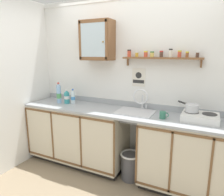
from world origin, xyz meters
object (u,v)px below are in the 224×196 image
hot_plate_stove (200,117)px  wall_cabinet (97,40)px  sink (136,112)px  saucepan (192,108)px  bottle_water_clear_1 (73,97)px  bottle_water_blue_2 (59,94)px  warning_sign (139,78)px  mug (163,115)px  bottle_detergent_teal_0 (67,97)px  trash_bin (131,166)px

hot_plate_stove → wall_cabinet: (-1.47, 0.14, 0.92)m
sink → saucepan: bearing=1.2°
hot_plate_stove → wall_cabinet: wall_cabinet is taller
bottle_water_clear_1 → bottle_water_blue_2: (-0.23, -0.06, 0.04)m
saucepan → warning_sign: (-0.76, 0.23, 0.30)m
bottle_water_clear_1 → mug: 1.46m
bottle_detergent_teal_0 → saucepan: bearing=0.8°
sink → bottle_detergent_teal_0: size_ratio=2.19×
trash_bin → sink: bearing=81.5°
warning_sign → trash_bin: (0.04, -0.37, -1.19)m
saucepan → trash_bin: bearing=-169.3°
bottle_water_blue_2 → warning_sign: size_ratio=1.28×
hot_plate_stove → trash_bin: bearing=-172.6°
sink → trash_bin: size_ratio=1.30×
hot_plate_stove → mug: (-0.42, -0.11, 0.00)m
bottle_water_blue_2 → wall_cabinet: wall_cabinet is taller
hot_plate_stove → bottle_water_blue_2: bottle_water_blue_2 is taller
mug → warning_sign: bearing=140.7°
saucepan → trash_bin: (-0.72, -0.14, -0.89)m
sink → bottle_detergent_teal_0: 1.16m
bottle_detergent_teal_0 → bottle_water_clear_1: 0.10m
sink → bottle_water_blue_2: 1.30m
sink → trash_bin: bearing=-98.5°
bottle_detergent_teal_0 → trash_bin: 1.43m
sink → hot_plate_stove: sink is taller
bottle_water_clear_1 → bottle_water_blue_2: bearing=-165.2°
sink → bottle_water_clear_1: sink is taller
bottle_water_blue_2 → trash_bin: (1.27, -0.08, -0.90)m
bottle_water_clear_1 → warning_sign: (1.00, 0.23, 0.34)m
bottle_water_clear_1 → wall_cabinet: bearing=14.6°
wall_cabinet → warning_sign: size_ratio=2.19×
sink → bottle_water_clear_1: (-1.06, 0.02, 0.11)m
sink → bottle_water_blue_2: bottle_water_blue_2 is taller
mug → wall_cabinet: (-1.05, 0.24, 0.92)m
sink → mug: size_ratio=4.40×
wall_cabinet → warning_sign: bearing=11.6°
bottle_detergent_teal_0 → wall_cabinet: size_ratio=0.40×
hot_plate_stove → bottle_water_clear_1: (-1.87, 0.03, 0.06)m
hot_plate_stove → mug: bearing=-165.7°
bottle_detergent_teal_0 → trash_bin: bearing=-5.5°
hot_plate_stove → wall_cabinet: 1.74m
wall_cabinet → mug: bearing=-13.0°
sink → bottle_detergent_teal_0: bearing=-179.5°
saucepan → trash_bin: saucepan is taller
saucepan → bottle_detergent_teal_0: size_ratio=1.19×
wall_cabinet → warning_sign: (0.61, 0.12, -0.52)m
sink → saucepan: 0.72m
hot_plate_stove → trash_bin: size_ratio=1.08×
sink → mug: (0.39, -0.12, 0.05)m
bottle_detergent_teal_0 → trash_bin: size_ratio=0.59×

